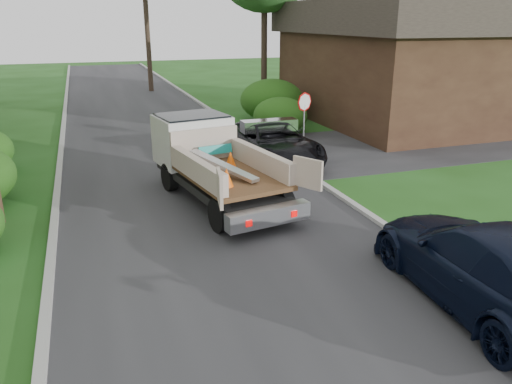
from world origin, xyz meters
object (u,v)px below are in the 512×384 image
at_px(navy_suv, 489,266).
at_px(black_pickup, 272,142).
at_px(house_right, 402,60).
at_px(stop_sign, 304,110).
at_px(flatbed_truck, 207,154).

bearing_deg(navy_suv, black_pickup, -84.54).
height_order(house_right, navy_suv, house_right).
xyz_separation_m(stop_sign, flatbed_truck, (-4.82, -3.47, -0.53)).
relative_size(stop_sign, flatbed_truck, 0.39).
distance_m(flatbed_truck, black_pickup, 4.29).
xyz_separation_m(house_right, navy_suv, (-9.20, -16.50, -2.34)).
xyz_separation_m(flatbed_truck, navy_suv, (3.42, -8.03, -0.43)).
distance_m(stop_sign, house_right, 9.37).
distance_m(house_right, black_pickup, 11.25).
height_order(stop_sign, flatbed_truck, stop_sign).
bearing_deg(stop_sign, house_right, 32.66).
bearing_deg(house_right, stop_sign, -147.34).
bearing_deg(black_pickup, flatbed_truck, -140.63).
distance_m(flatbed_truck, navy_suv, 8.74).
distance_m(house_right, flatbed_truck, 15.32).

